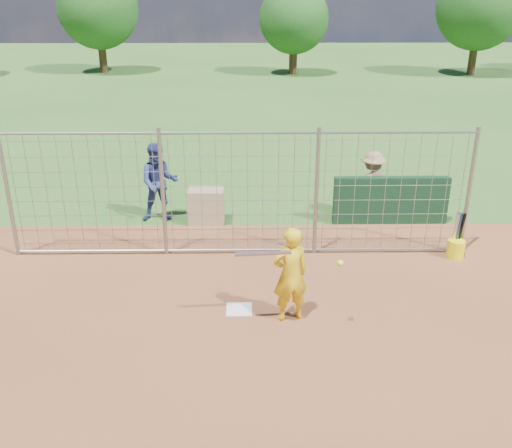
{
  "coord_description": "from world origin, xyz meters",
  "views": [
    {
      "loc": [
        0.16,
        -8.5,
        5.01
      ],
      "look_at": [
        0.3,
        0.8,
        1.15
      ],
      "focal_mm": 40.0,
      "sensor_mm": 36.0,
      "label": 1
    }
  ],
  "objects_px": {
    "batter": "(290,275)",
    "bystander_a": "(159,182)",
    "bystander_c": "(372,185)",
    "equipment_bin": "(206,206)",
    "bucket_with_bats": "(456,246)"
  },
  "relations": [
    {
      "from": "equipment_bin",
      "to": "bucket_with_bats",
      "type": "height_order",
      "value": "bucket_with_bats"
    },
    {
      "from": "batter",
      "to": "bystander_a",
      "type": "xyz_separation_m",
      "value": [
        -2.69,
        4.36,
        0.1
      ]
    },
    {
      "from": "batter",
      "to": "equipment_bin",
      "type": "distance_m",
      "value": 4.5
    },
    {
      "from": "bystander_a",
      "to": "bystander_c",
      "type": "distance_m",
      "value": 4.88
    },
    {
      "from": "bystander_c",
      "to": "equipment_bin",
      "type": "bearing_deg",
      "value": -21.39
    },
    {
      "from": "bystander_c",
      "to": "bucket_with_bats",
      "type": "xyz_separation_m",
      "value": [
        1.29,
        -2.17,
        -0.56
      ]
    },
    {
      "from": "equipment_bin",
      "to": "bucket_with_bats",
      "type": "bearing_deg",
      "value": -19.74
    },
    {
      "from": "bystander_a",
      "to": "bucket_with_bats",
      "type": "distance_m",
      "value": 6.56
    },
    {
      "from": "bystander_a",
      "to": "equipment_bin",
      "type": "relative_size",
      "value": 2.27
    },
    {
      "from": "bystander_c",
      "to": "equipment_bin",
      "type": "relative_size",
      "value": 2.0
    },
    {
      "from": "batter",
      "to": "bucket_with_bats",
      "type": "relative_size",
      "value": 1.66
    },
    {
      "from": "bystander_a",
      "to": "equipment_bin",
      "type": "bearing_deg",
      "value": -18.04
    },
    {
      "from": "bystander_a",
      "to": "bystander_c",
      "type": "relative_size",
      "value": 1.13
    },
    {
      "from": "bucket_with_bats",
      "to": "batter",
      "type": "bearing_deg",
      "value": -147.33
    },
    {
      "from": "equipment_bin",
      "to": "batter",
      "type": "bearing_deg",
      "value": -67.74
    }
  ]
}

